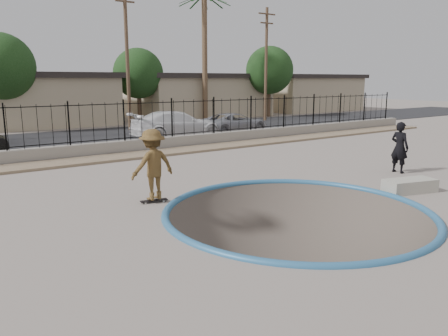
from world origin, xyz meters
name	(u,v)px	position (x,y,z in m)	size (l,w,h in m)	color
ground	(113,170)	(0.00, 12.00, -1.10)	(120.00, 120.00, 2.20)	gray
bowl_pit	(297,212)	(0.00, -1.00, 0.00)	(6.84, 6.84, 1.80)	#493F38
coping_ring	(297,212)	(0.00, -1.00, 0.00)	(7.04, 7.04, 0.20)	#2D6694
rock_strip	(135,155)	(0.00, 9.20, 0.06)	(42.00, 1.60, 0.11)	#967E62
retaining_wall	(125,147)	(0.00, 10.30, 0.30)	(42.00, 0.45, 0.60)	gray
fence	(124,121)	(0.00, 10.30, 1.50)	(40.00, 0.04, 1.80)	black
street	(81,138)	(0.00, 17.00, 0.02)	(90.00, 8.00, 0.04)	black
house_center	(40,98)	(0.00, 26.50, 1.97)	(10.60, 8.60, 3.90)	tan
house_east	(197,95)	(14.00, 26.50, 1.97)	(12.60, 8.60, 3.90)	tan
house_east_far	(303,92)	(28.00, 26.50, 1.97)	(11.60, 8.60, 3.90)	tan
palm_right	(204,29)	(12.00, 22.00, 7.33)	(2.30, 2.30, 10.30)	brown
utility_pole_mid	(127,55)	(4.00, 19.00, 4.96)	(1.70, 0.24, 9.50)	#473323
utility_pole_right	(266,63)	(16.00, 19.00, 4.70)	(1.70, 0.24, 9.00)	#473323
street_tree_left	(0,67)	(-3.00, 23.00, 4.19)	(4.32, 4.32, 6.36)	#473323
street_tree_mid	(138,74)	(7.00, 24.00, 3.84)	(3.96, 3.96, 5.83)	#473323
street_tree_right	(269,70)	(19.00, 22.00, 4.19)	(4.32, 4.32, 6.36)	#473323
skater	(153,168)	(-2.63, 2.00, 0.99)	(1.27, 0.73, 1.97)	brown
skateboard	(154,200)	(-2.63, 2.00, 0.05)	(0.79, 0.32, 0.07)	black
videographer	(400,147)	(6.58, 0.41, 0.94)	(0.69, 0.45, 1.89)	black
concrete_ledge	(410,186)	(4.30, -1.50, 0.20)	(1.60, 0.70, 0.40)	#A7A394
car_c	(177,125)	(4.51, 13.40, 0.82)	(2.20, 5.40, 1.57)	white
car_d	(234,123)	(8.62, 13.40, 0.68)	(2.12, 4.60, 1.28)	#9899A0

